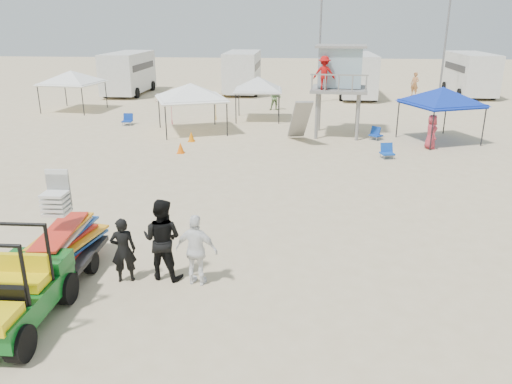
# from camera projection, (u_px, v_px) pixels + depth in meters

# --- Properties ---
(ground) EXTENTS (140.00, 140.00, 0.00)m
(ground) POSITION_uv_depth(u_px,v_px,m) (223.00, 289.00, 11.23)
(ground) COLOR beige
(ground) RESTS_ON ground
(utility_cart) EXTENTS (1.41, 2.66, 2.01)m
(utility_cart) POSITION_uv_depth(u_px,v_px,m) (9.00, 286.00, 9.52)
(utility_cart) COLOR #0D591A
(utility_cart) RESTS_ON ground
(surf_trailer) EXTENTS (1.36, 2.46, 2.24)m
(surf_trailer) POSITION_uv_depth(u_px,v_px,m) (64.00, 237.00, 11.72)
(surf_trailer) COLOR black
(surf_trailer) RESTS_ON ground
(man_left) EXTENTS (0.65, 0.51, 1.56)m
(man_left) POSITION_uv_depth(u_px,v_px,m) (123.00, 250.00, 11.36)
(man_left) COLOR black
(man_left) RESTS_ON ground
(man_mid) EXTENTS (1.07, 0.90, 1.94)m
(man_mid) POSITION_uv_depth(u_px,v_px,m) (162.00, 239.00, 11.47)
(man_mid) COLOR black
(man_mid) RESTS_ON ground
(man_right) EXTENTS (1.04, 0.57, 1.69)m
(man_right) POSITION_uv_depth(u_px,v_px,m) (197.00, 250.00, 11.21)
(man_right) COLOR white
(man_right) RESTS_ON ground
(lifeguard_tower) EXTENTS (3.02, 3.02, 4.43)m
(lifeguard_tower) POSITION_uv_depth(u_px,v_px,m) (338.00, 70.00, 25.14)
(lifeguard_tower) COLOR gray
(lifeguard_tower) RESTS_ON ground
(canopy_blue) EXTENTS (3.92, 3.92, 3.08)m
(canopy_blue) POSITION_uv_depth(u_px,v_px,m) (443.00, 90.00, 23.95)
(canopy_blue) COLOR black
(canopy_blue) RESTS_ON ground
(canopy_white_a) EXTENTS (4.25, 4.25, 2.98)m
(canopy_white_a) POSITION_uv_depth(u_px,v_px,m) (191.00, 86.00, 26.11)
(canopy_white_a) COLOR black
(canopy_white_a) RESTS_ON ground
(canopy_white_b) EXTENTS (3.57, 3.57, 3.00)m
(canopy_white_b) POSITION_uv_depth(u_px,v_px,m) (71.00, 73.00, 32.31)
(canopy_white_b) COLOR black
(canopy_white_b) RESTS_ON ground
(canopy_white_c) EXTENTS (2.76, 2.76, 2.96)m
(canopy_white_c) POSITION_uv_depth(u_px,v_px,m) (258.00, 79.00, 29.33)
(canopy_white_c) COLOR black
(canopy_white_c) RESTS_ON ground
(umbrella_a) EXTENTS (2.17, 2.20, 1.67)m
(umbrella_a) POSITION_uv_depth(u_px,v_px,m) (171.00, 110.00, 28.43)
(umbrella_a) COLOR #BF1437
(umbrella_a) RESTS_ON ground
(umbrella_b) EXTENTS (2.57, 2.58, 1.68)m
(umbrella_b) POSITION_uv_depth(u_px,v_px,m) (216.00, 106.00, 29.60)
(umbrella_b) COLOR orange
(umbrella_b) RESTS_ON ground
(cone_near) EXTENTS (0.34, 0.34, 0.50)m
(cone_near) POSITION_uv_depth(u_px,v_px,m) (181.00, 148.00, 22.53)
(cone_near) COLOR #FF6708
(cone_near) RESTS_ON ground
(cone_far) EXTENTS (0.34, 0.34, 0.50)m
(cone_far) POSITION_uv_depth(u_px,v_px,m) (191.00, 137.00, 24.68)
(cone_far) COLOR orange
(cone_far) RESTS_ON ground
(beach_chair_a) EXTENTS (0.55, 0.59, 0.64)m
(beach_chair_a) POSITION_uv_depth(u_px,v_px,m) (128.00, 119.00, 28.57)
(beach_chair_a) COLOR navy
(beach_chair_a) RESTS_ON ground
(beach_chair_b) EXTENTS (0.65, 0.70, 0.64)m
(beach_chair_b) POSITION_uv_depth(u_px,v_px,m) (387.00, 151.00, 21.77)
(beach_chair_b) COLOR #1046B0
(beach_chair_b) RESTS_ON ground
(beach_chair_c) EXTENTS (0.73, 0.87, 0.64)m
(beach_chair_c) POSITION_uv_depth(u_px,v_px,m) (376.00, 133.00, 25.13)
(beach_chair_c) COLOR #0E3AA2
(beach_chair_c) RESTS_ON ground
(rv_far_left) EXTENTS (2.64, 6.80, 3.25)m
(rv_far_left) POSITION_uv_depth(u_px,v_px,m) (128.00, 71.00, 39.81)
(rv_far_left) COLOR silver
(rv_far_left) RESTS_ON ground
(rv_mid_left) EXTENTS (2.65, 6.50, 3.25)m
(rv_mid_left) POSITION_uv_depth(u_px,v_px,m) (242.00, 70.00, 40.51)
(rv_mid_left) COLOR silver
(rv_mid_left) RESTS_ON ground
(rv_mid_right) EXTENTS (2.64, 7.00, 3.25)m
(rv_mid_right) POSITION_uv_depth(u_px,v_px,m) (356.00, 73.00, 38.39)
(rv_mid_right) COLOR silver
(rv_mid_right) RESTS_ON ground
(rv_far_right) EXTENTS (2.64, 6.60, 3.25)m
(rv_far_right) POSITION_uv_depth(u_px,v_px,m) (470.00, 72.00, 39.09)
(rv_far_right) COLOR silver
(rv_far_right) RESTS_ON ground
(light_pole_left) EXTENTS (0.14, 0.14, 8.00)m
(light_pole_left) POSITION_uv_depth(u_px,v_px,m) (320.00, 45.00, 35.09)
(light_pole_left) COLOR slate
(light_pole_left) RESTS_ON ground
(light_pole_right) EXTENTS (0.14, 0.14, 8.00)m
(light_pole_right) POSITION_uv_depth(u_px,v_px,m) (445.00, 45.00, 35.79)
(light_pole_right) COLOR slate
(light_pole_right) RESTS_ON ground
(distant_beachgoers) EXTENTS (11.42, 18.06, 1.83)m
(distant_beachgoers) POSITION_uv_depth(u_px,v_px,m) (361.00, 101.00, 31.50)
(distant_beachgoers) COLOR #66854F
(distant_beachgoers) RESTS_ON ground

